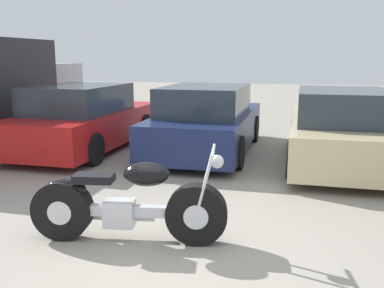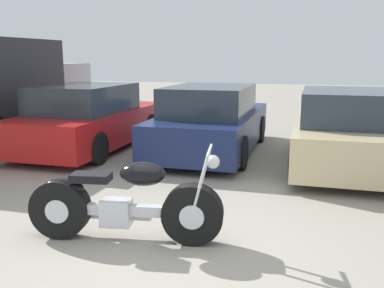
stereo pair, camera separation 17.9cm
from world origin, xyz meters
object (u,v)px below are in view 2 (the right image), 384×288
Objects in this scene: motorcycle at (123,204)px; parked_car_red at (90,119)px; parked_car_champagne at (346,130)px; parked_car_navy at (212,122)px.

motorcycle is 0.50× the size of parked_car_red.
parked_car_red is 5.48m from parked_car_champagne.
parked_car_navy is at bearing 171.23° from parked_car_champagne.
motorcycle is 5.24m from parked_car_red.
motorcycle is at bearing -88.68° from parked_car_navy.
parked_car_navy and parked_car_champagne have the same top height.
motorcycle is 0.50× the size of parked_car_navy.
parked_car_red is at bearing 179.71° from parked_car_champagne.
parked_car_navy is (2.74, 0.40, 0.00)m from parked_car_red.
motorcycle is at bearing -121.13° from parked_car_champagne.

